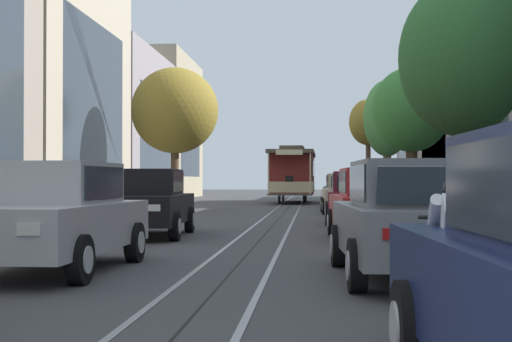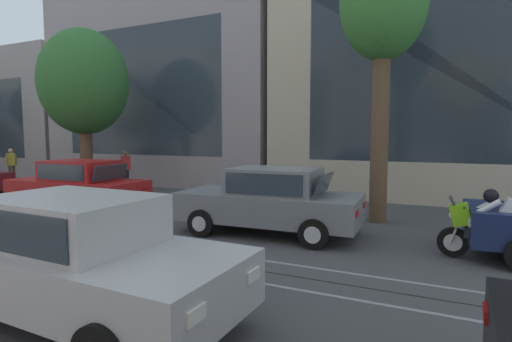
{
  "view_description": "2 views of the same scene",
  "coord_description": "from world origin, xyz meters",
  "px_view_note": "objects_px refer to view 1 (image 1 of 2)",
  "views": [
    {
      "loc": [
        1.16,
        -2.29,
        1.32
      ],
      "look_at": [
        -0.78,
        23.47,
        1.64
      ],
      "focal_mm": 52.7,
      "sensor_mm": 36.0,
      "label": 1
    },
    {
      "loc": [
        -6.03,
        4.23,
        2.34
      ],
      "look_at": [
        1.6,
        7.83,
        1.58
      ],
      "focal_mm": 27.59,
      "sensor_mm": 36.0,
      "label": 2
    }
  ],
  "objects_px": {
    "parked_car_maroon_fourth_right": "(357,197)",
    "parked_car_beige_fifth_right": "(346,193)",
    "parked_car_navy_sixth_right": "(344,191)",
    "motorcycle_with_rider": "(463,272)",
    "parked_car_silver_second_left": "(52,216)",
    "parked_car_red_mid_right": "(376,204)",
    "parked_car_silver_far_right": "(340,189)",
    "street_tree_kerb_right_mid": "(411,111)",
    "street_tree_kerb_right_far": "(368,123)",
    "street_tree_kerb_right_fourth": "(387,119)",
    "pedestrian_on_right_pavement": "(468,191)",
    "parked_car_black_mid_left": "(146,202)",
    "cable_car_trolley": "(293,175)",
    "street_tree_kerb_right_second": "(463,59)",
    "parked_car_grey_second_right": "(413,219)",
    "street_tree_kerb_left_second": "(175,111)"
  },
  "relations": [
    {
      "from": "parked_car_silver_second_left",
      "to": "parked_car_red_mid_right",
      "type": "bearing_deg",
      "value": 49.47
    },
    {
      "from": "parked_car_black_mid_left",
      "to": "street_tree_kerb_right_fourth",
      "type": "height_order",
      "value": "street_tree_kerb_right_fourth"
    },
    {
      "from": "cable_car_trolley",
      "to": "pedestrian_on_right_pavement",
      "type": "distance_m",
      "value": 19.98
    },
    {
      "from": "street_tree_kerb_right_fourth",
      "to": "pedestrian_on_right_pavement",
      "type": "height_order",
      "value": "street_tree_kerb_right_fourth"
    },
    {
      "from": "parked_car_silver_second_left",
      "to": "parked_car_red_mid_right",
      "type": "xyz_separation_m",
      "value": [
        5.16,
        6.04,
        0.0
      ]
    },
    {
      "from": "pedestrian_on_right_pavement",
      "to": "parked_car_silver_far_right",
      "type": "bearing_deg",
      "value": 101.86
    },
    {
      "from": "parked_car_navy_sixth_right",
      "to": "parked_car_silver_far_right",
      "type": "relative_size",
      "value": 1.01
    },
    {
      "from": "parked_car_maroon_fourth_right",
      "to": "parked_car_beige_fifth_right",
      "type": "height_order",
      "value": "same"
    },
    {
      "from": "motorcycle_with_rider",
      "to": "street_tree_kerb_left_second",
      "type": "bearing_deg",
      "value": 104.82
    },
    {
      "from": "parked_car_red_mid_right",
      "to": "street_tree_kerb_right_mid",
      "type": "distance_m",
      "value": 14.19
    },
    {
      "from": "street_tree_kerb_right_far",
      "to": "pedestrian_on_right_pavement",
      "type": "bearing_deg",
      "value": -86.34
    },
    {
      "from": "parked_car_navy_sixth_right",
      "to": "motorcycle_with_rider",
      "type": "bearing_deg",
      "value": -90.8
    },
    {
      "from": "parked_car_grey_second_right",
      "to": "street_tree_kerb_left_second",
      "type": "bearing_deg",
      "value": 108.34
    },
    {
      "from": "parked_car_black_mid_left",
      "to": "street_tree_kerb_right_far",
      "type": "bearing_deg",
      "value": 76.94
    },
    {
      "from": "parked_car_black_mid_left",
      "to": "parked_car_grey_second_right",
      "type": "bearing_deg",
      "value": -54.09
    },
    {
      "from": "street_tree_kerb_right_far",
      "to": "cable_car_trolley",
      "type": "relative_size",
      "value": 0.73
    },
    {
      "from": "street_tree_kerb_right_fourth",
      "to": "street_tree_kerb_right_far",
      "type": "distance_m",
      "value": 10.12
    },
    {
      "from": "parked_car_red_mid_right",
      "to": "parked_car_silver_far_right",
      "type": "distance_m",
      "value": 26.71
    },
    {
      "from": "parked_car_silver_far_right",
      "to": "street_tree_kerb_right_mid",
      "type": "height_order",
      "value": "street_tree_kerb_right_mid"
    },
    {
      "from": "parked_car_beige_fifth_right",
      "to": "pedestrian_on_right_pavement",
      "type": "distance_m",
      "value": 5.85
    },
    {
      "from": "parked_car_navy_sixth_right",
      "to": "motorcycle_with_rider",
      "type": "xyz_separation_m",
      "value": [
        -0.44,
        -31.32,
        -0.15
      ]
    },
    {
      "from": "parked_car_silver_second_left",
      "to": "street_tree_kerb_right_far",
      "type": "distance_m",
      "value": 40.52
    },
    {
      "from": "street_tree_kerb_right_second",
      "to": "pedestrian_on_right_pavement",
      "type": "distance_m",
      "value": 7.86
    },
    {
      "from": "street_tree_kerb_right_mid",
      "to": "street_tree_kerb_right_far",
      "type": "relative_size",
      "value": 0.87
    },
    {
      "from": "parked_car_black_mid_left",
      "to": "cable_car_trolley",
      "type": "xyz_separation_m",
      "value": [
        2.76,
        27.33,
        0.86
      ]
    },
    {
      "from": "parked_car_navy_sixth_right",
      "to": "motorcycle_with_rider",
      "type": "relative_size",
      "value": 2.21
    },
    {
      "from": "parked_car_maroon_fourth_right",
      "to": "street_tree_kerb_left_second",
      "type": "height_order",
      "value": "street_tree_kerb_left_second"
    },
    {
      "from": "street_tree_kerb_right_far",
      "to": "parked_car_red_mid_right",
      "type": "bearing_deg",
      "value": -93.9
    },
    {
      "from": "parked_car_beige_fifth_right",
      "to": "parked_car_navy_sixth_right",
      "type": "xyz_separation_m",
      "value": [
        0.19,
        6.66,
        0.0
      ]
    },
    {
      "from": "parked_car_silver_second_left",
      "to": "parked_car_maroon_fourth_right",
      "type": "xyz_separation_m",
      "value": [
        5.13,
        12.5,
        0.0
      ]
    },
    {
      "from": "parked_car_red_mid_right",
      "to": "street_tree_kerb_left_second",
      "type": "relative_size",
      "value": 0.71
    },
    {
      "from": "parked_car_maroon_fourth_right",
      "to": "street_tree_kerb_left_second",
      "type": "bearing_deg",
      "value": 128.93
    },
    {
      "from": "parked_car_beige_fifth_right",
      "to": "street_tree_kerb_left_second",
      "type": "distance_m",
      "value": 8.36
    },
    {
      "from": "parked_car_grey_second_right",
      "to": "street_tree_kerb_right_mid",
      "type": "relative_size",
      "value": 0.76
    },
    {
      "from": "parked_car_silver_far_right",
      "to": "street_tree_kerb_left_second",
      "type": "xyz_separation_m",
      "value": [
        -7.53,
        -11.16,
        3.54
      ]
    },
    {
      "from": "street_tree_kerb_right_second",
      "to": "street_tree_kerb_left_second",
      "type": "bearing_deg",
      "value": 126.05
    },
    {
      "from": "parked_car_grey_second_right",
      "to": "parked_car_silver_far_right",
      "type": "height_order",
      "value": "same"
    },
    {
      "from": "parked_car_navy_sixth_right",
      "to": "parked_car_silver_far_right",
      "type": "bearing_deg",
      "value": 89.64
    },
    {
      "from": "street_tree_kerb_right_far",
      "to": "parked_car_black_mid_left",
      "type": "bearing_deg",
      "value": -103.06
    },
    {
      "from": "parked_car_red_mid_right",
      "to": "street_tree_kerb_right_second",
      "type": "bearing_deg",
      "value": 44.01
    },
    {
      "from": "street_tree_kerb_right_second",
      "to": "cable_car_trolley",
      "type": "distance_m",
      "value": 26.45
    },
    {
      "from": "parked_car_grey_second_right",
      "to": "street_tree_kerb_right_fourth",
      "type": "distance_m",
      "value": 30.3
    },
    {
      "from": "parked_car_beige_fifth_right",
      "to": "street_tree_kerb_right_second",
      "type": "height_order",
      "value": "street_tree_kerb_right_second"
    },
    {
      "from": "parked_car_maroon_fourth_right",
      "to": "street_tree_kerb_left_second",
      "type": "relative_size",
      "value": 0.7
    },
    {
      "from": "parked_car_silver_second_left",
      "to": "parked_car_silver_far_right",
      "type": "xyz_separation_m",
      "value": [
        5.33,
        32.75,
        0.0
      ]
    },
    {
      "from": "parked_car_silver_second_left",
      "to": "street_tree_kerb_left_second",
      "type": "xyz_separation_m",
      "value": [
        -2.2,
        21.58,
        3.54
      ]
    },
    {
      "from": "parked_car_black_mid_left",
      "to": "motorcycle_with_rider",
      "type": "height_order",
      "value": "parked_car_black_mid_left"
    },
    {
      "from": "pedestrian_on_right_pavement",
      "to": "cable_car_trolley",
      "type": "bearing_deg",
      "value": 108.71
    },
    {
      "from": "street_tree_kerb_left_second",
      "to": "motorcycle_with_rider",
      "type": "relative_size",
      "value": 3.13
    },
    {
      "from": "parked_car_silver_second_left",
      "to": "parked_car_grey_second_right",
      "type": "distance_m",
      "value": 5.12
    }
  ]
}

